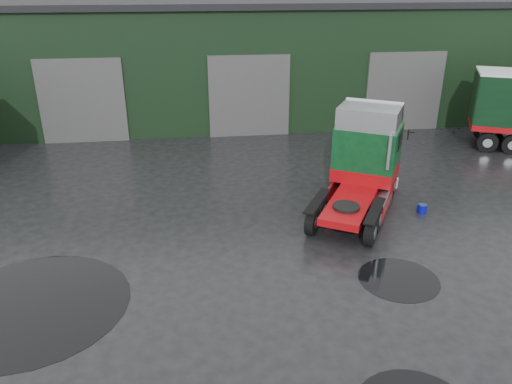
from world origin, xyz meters
TOP-DOWN VIEW (x-y plane):
  - ground at (0.00, 0.00)m, footprint 100.00×100.00m
  - warehouse at (2.00, 20.00)m, footprint 32.40×12.40m
  - hero_tractor at (4.50, 4.50)m, footprint 4.87×6.05m
  - wash_bucket at (6.85, 4.29)m, footprint 0.40×0.40m
  - tree_back_a at (-6.00, 30.00)m, footprint 4.40×4.40m
  - tree_back_b at (10.00, 30.00)m, footprint 4.40×4.40m
  - puddle_1 at (4.48, 0.45)m, footprint 2.18×2.18m
  - puddle_2 at (-5.02, 0.50)m, footprint 4.79×4.79m

SIDE VIEW (x-z plane):
  - ground at x=0.00m, z-range 0.00..0.00m
  - puddle_1 at x=4.48m, z-range 0.00..0.01m
  - puddle_2 at x=-5.02m, z-range 0.00..0.01m
  - wash_bucket at x=6.85m, z-range 0.00..0.30m
  - hero_tractor at x=4.50m, z-range 0.00..3.49m
  - warehouse at x=2.00m, z-range 0.01..6.31m
  - tree_back_b at x=10.00m, z-range 0.00..7.50m
  - tree_back_a at x=-6.00m, z-range 0.00..9.50m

